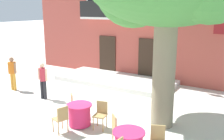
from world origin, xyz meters
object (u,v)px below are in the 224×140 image
Objects in this scene: pedestrian_mid_plaza at (12,72)px; cafe_chair_middle_2 at (118,128)px; pedestrian_near_entrance at (43,79)px; cafe_chair_near_tree_0 at (75,103)px; cafe_chair_near_tree_1 at (61,118)px; cafe_table_near_tree at (80,115)px; cafe_chair_near_tree_2 at (101,113)px; cafe_chair_middle_1 at (158,140)px.

cafe_chair_middle_2 is at bearing -15.08° from pedestrian_mid_plaza.
cafe_chair_near_tree_0 is at bearing -18.85° from pedestrian_near_entrance.
cafe_chair_near_tree_1 is at bearing -35.31° from pedestrian_near_entrance.
cafe_chair_near_tree_0 reaches higher than cafe_table_near_tree.
cafe_chair_near_tree_0 is 0.56× the size of pedestrian_mid_plaza.
cafe_table_near_tree is at bearing -38.44° from cafe_chair_near_tree_0.
cafe_chair_near_tree_2 is (1.31, -0.25, 0.00)m from cafe_chair_near_tree_0.
pedestrian_mid_plaza is (-5.21, 1.45, 0.53)m from cafe_table_near_tree.
pedestrian_near_entrance is at bearing 163.89° from cafe_chair_near_tree_2.
pedestrian_near_entrance is 2.19m from pedestrian_mid_plaza.
cafe_chair_near_tree_0 is 1.00× the size of cafe_chair_middle_2.
cafe_chair_near_tree_2 is at bearing -11.72° from pedestrian_mid_plaza.
cafe_chair_middle_1 is (3.59, -0.99, 0.00)m from cafe_chair_near_tree_0.
cafe_chair_middle_2 is 0.56× the size of pedestrian_mid_plaza.
cafe_table_near_tree is 5.43m from pedestrian_mid_plaza.
cafe_chair_near_tree_0 is at bearing 110.21° from cafe_chair_near_tree_1.
cafe_chair_near_tree_0 is 1.29m from cafe_chair_near_tree_1.
pedestrian_near_entrance is (-6.03, 1.82, 0.39)m from cafe_chair_middle_1.
cafe_table_near_tree is 0.95× the size of cafe_chair_near_tree_2.
cafe_chair_middle_1 is at bearing 3.92° from cafe_chair_near_tree_1.
cafe_chair_near_tree_2 is 1.20m from cafe_chair_middle_2.
cafe_chair_near_tree_0 is 0.56× the size of pedestrian_near_entrance.
cafe_chair_near_tree_2 and cafe_chair_middle_1 have the same top height.
pedestrian_mid_plaza is at bearing 176.11° from pedestrian_near_entrance.
pedestrian_near_entrance reaches higher than cafe_chair_near_tree_1.
pedestrian_mid_plaza is (-5.93, 1.23, 0.39)m from cafe_chair_near_tree_2.
pedestrian_near_entrance is 0.99× the size of pedestrian_mid_plaza.
pedestrian_mid_plaza reaches higher than pedestrian_near_entrance.
pedestrian_near_entrance reaches higher than cafe_chair_near_tree_2.
cafe_chair_middle_2 is at bearing 9.61° from cafe_chair_near_tree_1.
cafe_chair_middle_1 is at bearing -4.59° from cafe_chair_middle_2.
cafe_chair_near_tree_2 is 1.00× the size of cafe_chair_middle_1.
pedestrian_mid_plaza is at bearing 164.47° from cafe_table_near_tree.
cafe_chair_middle_1 is at bearing -15.45° from cafe_chair_near_tree_0.
cafe_chair_near_tree_2 reaches higher than cafe_table_near_tree.
cafe_chair_middle_1 is 6.31m from pedestrian_near_entrance.
cafe_chair_near_tree_1 is (0.44, -1.21, 0.00)m from cafe_chair_near_tree_0.
cafe_chair_near_tree_1 is at bearing -176.08° from cafe_chair_middle_1.
cafe_chair_middle_1 is (3.00, -0.52, 0.14)m from cafe_table_near_tree.
pedestrian_near_entrance is at bearing 144.69° from cafe_chair_near_tree_1.
cafe_chair_near_tree_2 is (0.87, 0.96, 0.00)m from cafe_chair_near_tree_1.
pedestrian_near_entrance reaches higher than cafe_table_near_tree.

